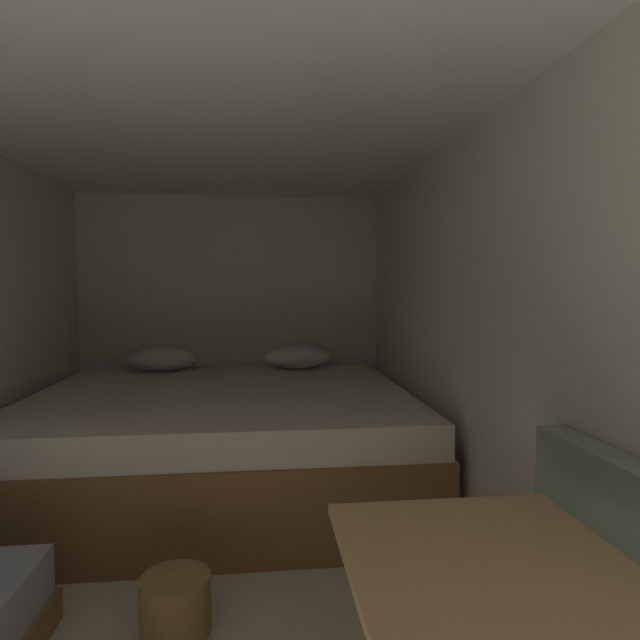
% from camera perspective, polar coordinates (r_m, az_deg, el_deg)
% --- Properties ---
extents(ground_plane, '(6.72, 6.72, 0.00)m').
position_cam_1_polar(ground_plane, '(2.57, -12.53, -28.07)').
color(ground_plane, beige).
extents(wall_back, '(2.64, 0.05, 2.12)m').
position_cam_1_polar(wall_back, '(4.57, -9.59, 0.01)').
color(wall_back, silver).
rests_on(wall_back, ground).
extents(wall_right, '(0.05, 4.72, 2.12)m').
position_cam_1_polar(wall_right, '(2.43, 19.09, -3.32)').
color(wall_right, silver).
rests_on(wall_right, ground).
extents(ceiling_slab, '(2.64, 4.72, 0.05)m').
position_cam_1_polar(ceiling_slab, '(2.33, -13.33, 23.64)').
color(ceiling_slab, white).
rests_on(ceiling_slab, wall_left).
extents(bed, '(2.42, 2.09, 0.87)m').
position_cam_1_polar(bed, '(3.61, -10.42, -12.59)').
color(bed, brown).
rests_on(bed, ground).
extents(dinette_table, '(0.62, 0.65, 0.75)m').
position_cam_1_polar(dinette_table, '(1.36, 17.78, -27.85)').
color(dinette_table, tan).
rests_on(dinette_table, ground).
extents(wicker_basket, '(0.27, 0.27, 0.22)m').
position_cam_1_polar(wicker_basket, '(2.38, -15.53, -27.81)').
color(wicker_basket, olive).
rests_on(wicker_basket, ground).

